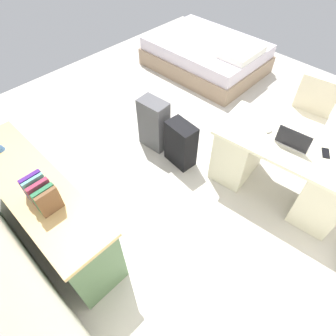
{
  "coord_description": "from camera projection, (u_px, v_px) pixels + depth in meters",
  "views": [
    {
      "loc": [
        -1.72,
        2.28,
        2.67
      ],
      "look_at": [
        -0.46,
        1.0,
        0.6
      ],
      "focal_mm": 30.4,
      "sensor_mm": 36.0,
      "label": 1
    }
  ],
  "objects": [
    {
      "name": "office_chair",
      "position": [
        303.0,
        122.0,
        3.46
      ],
      "size": [
        0.52,
        0.52,
        0.94
      ],
      "color": "black",
      "rests_on": "ground_plane"
    },
    {
      "name": "desk",
      "position": [
        281.0,
        168.0,
        3.03
      ],
      "size": [
        1.51,
        0.82,
        0.74
      ],
      "color": "beige",
      "rests_on": "ground_plane"
    },
    {
      "name": "book_row",
      "position": [
        41.0,
        193.0,
        2.17
      ],
      "size": [
        0.31,
        0.17,
        0.24
      ],
      "color": "brown",
      "rests_on": "credenza"
    },
    {
      "name": "suitcase_black",
      "position": [
        181.0,
        144.0,
        3.4
      ],
      "size": [
        0.38,
        0.25,
        0.58
      ],
      "primitive_type": "cube",
      "rotation": [
        0.0,
        0.0,
        -0.08
      ],
      "color": "black",
      "rests_on": "ground_plane"
    },
    {
      "name": "credenza",
      "position": [
        46.0,
        209.0,
        2.67
      ],
      "size": [
        1.8,
        0.48,
        0.8
      ],
      "color": "#4C6B47",
      "rests_on": "ground_plane"
    },
    {
      "name": "computer_mouse",
      "position": [
        269.0,
        130.0,
        2.87
      ],
      "size": [
        0.07,
        0.11,
        0.03
      ],
      "primitive_type": "ellipsoid",
      "rotation": [
        0.0,
        0.0,
        0.11
      ],
      "color": "white",
      "rests_on": "desk"
    },
    {
      "name": "laptop",
      "position": [
        294.0,
        140.0,
        2.72
      ],
      "size": [
        0.33,
        0.25,
        0.21
      ],
      "color": "#B7B7BC",
      "rests_on": "desk"
    },
    {
      "name": "ground_plane",
      "position": [
        195.0,
        139.0,
        3.87
      ],
      "size": [
        5.86,
        5.86,
        0.0
      ],
      "primitive_type": "plane",
      "color": "beige"
    },
    {
      "name": "bed",
      "position": [
        206.0,
        55.0,
        4.9
      ],
      "size": [
        1.93,
        1.44,
        0.58
      ],
      "color": "gray",
      "rests_on": "ground_plane"
    },
    {
      "name": "cell_phone_near_laptop",
      "position": [
        326.0,
        153.0,
        2.67
      ],
      "size": [
        0.12,
        0.15,
        0.01
      ],
      "primitive_type": "cube",
      "rotation": [
        0.0,
        0.0,
        0.51
      ],
      "color": "black",
      "rests_on": "desk"
    },
    {
      "name": "suitcase_spare_grey",
      "position": [
        154.0,
        124.0,
        3.56
      ],
      "size": [
        0.38,
        0.25,
        0.68
      ],
      "primitive_type": "cube",
      "rotation": [
        0.0,
        0.0,
        0.07
      ],
      "color": "#4C4C51",
      "rests_on": "ground_plane"
    }
  ]
}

